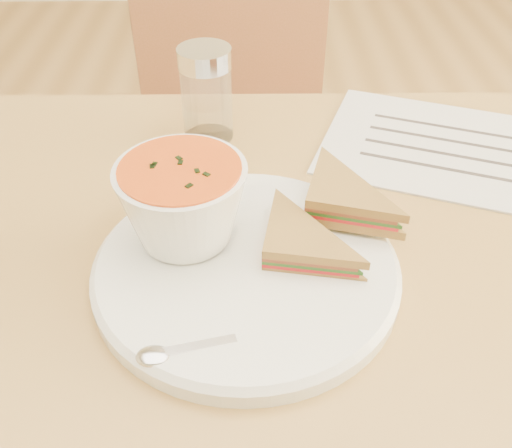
{
  "coord_description": "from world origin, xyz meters",
  "views": [
    {
      "loc": [
        -0.03,
        -0.45,
        1.16
      ],
      "look_at": [
        -0.03,
        -0.02,
        0.8
      ],
      "focal_mm": 40.0,
      "sensor_mm": 36.0,
      "label": 1
    }
  ],
  "objects_px": {
    "chair_far": "(256,151)",
    "plate": "(246,269)",
    "dining_table": "(275,435)",
    "soup_bowl": "(184,206)",
    "condiment_shaker": "(207,94)"
  },
  "relations": [
    {
      "from": "chair_far",
      "to": "condiment_shaker",
      "type": "bearing_deg",
      "value": 65.25
    },
    {
      "from": "dining_table",
      "to": "plate",
      "type": "bearing_deg",
      "value": -133.96
    },
    {
      "from": "soup_bowl",
      "to": "condiment_shaker",
      "type": "relative_size",
      "value": 1.04
    },
    {
      "from": "soup_bowl",
      "to": "condiment_shaker",
      "type": "bearing_deg",
      "value": 87.49
    },
    {
      "from": "chair_far",
      "to": "soup_bowl",
      "type": "distance_m",
      "value": 0.69
    },
    {
      "from": "chair_far",
      "to": "soup_bowl",
      "type": "bearing_deg",
      "value": 68.27
    },
    {
      "from": "condiment_shaker",
      "to": "plate",
      "type": "bearing_deg",
      "value": -79.23
    },
    {
      "from": "condiment_shaker",
      "to": "chair_far",
      "type": "bearing_deg",
      "value": 79.6
    },
    {
      "from": "soup_bowl",
      "to": "condiment_shaker",
      "type": "height_order",
      "value": "condiment_shaker"
    },
    {
      "from": "plate",
      "to": "soup_bowl",
      "type": "xyz_separation_m",
      "value": [
        -0.06,
        0.04,
        0.05
      ]
    },
    {
      "from": "plate",
      "to": "condiment_shaker",
      "type": "xyz_separation_m",
      "value": [
        -0.05,
        0.27,
        0.05
      ]
    },
    {
      "from": "chair_far",
      "to": "soup_bowl",
      "type": "xyz_separation_m",
      "value": [
        -0.08,
        -0.6,
        0.32
      ]
    },
    {
      "from": "plate",
      "to": "condiment_shaker",
      "type": "height_order",
      "value": "condiment_shaker"
    },
    {
      "from": "chair_far",
      "to": "plate",
      "type": "relative_size",
      "value": 3.21
    },
    {
      "from": "dining_table",
      "to": "soup_bowl",
      "type": "xyz_separation_m",
      "value": [
        -0.1,
        -0.0,
        0.44
      ]
    }
  ]
}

